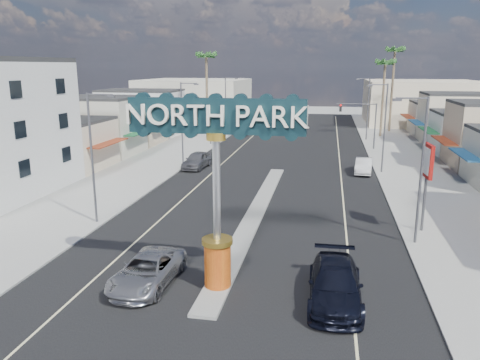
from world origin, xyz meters
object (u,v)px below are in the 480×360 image
at_px(car_parked_right, 364,166).
at_px(gateway_sign, 216,172).
at_px(car_parked_left, 197,160).
at_px(streetlight_r_far, 367,106).
at_px(streetlight_r_near, 419,164).
at_px(streetlight_l_near, 94,152).
at_px(streetlight_l_far, 227,104).
at_px(traffic_signal_right, 361,117).
at_px(streetlight_r_mid, 383,124).
at_px(palm_right_far, 395,55).
at_px(suv_left, 147,271).
at_px(streetlight_l_mid, 183,119).
at_px(palm_right_mid, 385,66).
at_px(suv_right, 335,284).
at_px(palm_left_far, 206,60).
at_px(bank_pylon_sign, 428,166).
at_px(traffic_signal_left, 223,114).

bearing_deg(car_parked_right, gateway_sign, -102.12).
bearing_deg(car_parked_left, streetlight_r_far, 55.70).
bearing_deg(streetlight_r_near, streetlight_l_near, 180.00).
bearing_deg(car_parked_right, streetlight_l_far, 136.10).
height_order(traffic_signal_right, car_parked_right, traffic_signal_right).
distance_m(streetlight_r_near, streetlight_r_mid, 20.00).
bearing_deg(palm_right_far, suv_left, -107.10).
xyz_separation_m(streetlight_l_mid, streetlight_r_near, (20.87, -20.00, 0.00)).
relative_size(palm_right_mid, palm_right_far, 0.86).
xyz_separation_m(streetlight_l_far, palm_right_mid, (23.43, 4.00, 5.54)).
xyz_separation_m(streetlight_r_mid, suv_right, (-4.77, -28.27, -4.20)).
xyz_separation_m(gateway_sign, car_parked_right, (8.77, 27.63, -5.16)).
relative_size(palm_left_far, suv_left, 2.39).
xyz_separation_m(streetlight_l_near, streetlight_l_mid, (0.00, 20.00, 0.00)).
height_order(traffic_signal_right, palm_right_mid, palm_right_mid).
xyz_separation_m(car_parked_left, car_parked_right, (17.41, 0.83, -0.12)).
height_order(gateway_sign, traffic_signal_right, gateway_sign).
relative_size(palm_right_mid, bank_pylon_sign, 2.09).
distance_m(traffic_signal_left, streetlight_l_near, 34.03).
distance_m(traffic_signal_right, palm_left_far, 24.09).
bearing_deg(streetlight_l_near, streetlight_l_mid, 90.00).
relative_size(streetlight_r_mid, bank_pylon_sign, 1.56).
height_order(palm_right_mid, car_parked_left, palm_right_mid).
bearing_deg(gateway_sign, streetlight_l_near, 142.45).
relative_size(gateway_sign, car_parked_right, 1.97).
distance_m(traffic_signal_right, streetlight_l_near, 39.26).
bearing_deg(palm_right_far, streetlight_r_mid, -98.12).
bearing_deg(streetlight_r_far, streetlight_l_mid, -133.48).
distance_m(streetlight_l_mid, streetlight_r_far, 30.32).
distance_m(streetlight_r_near, streetlight_r_far, 42.00).
xyz_separation_m(streetlight_l_near, palm_right_mid, (23.43, 46.00, 5.54)).
relative_size(streetlight_l_far, palm_right_mid, 0.74).
relative_size(streetlight_l_far, streetlight_r_far, 1.00).
distance_m(streetlight_l_mid, car_parked_left, 4.71).
distance_m(streetlight_r_near, car_parked_left, 27.09).
relative_size(gateway_sign, streetlight_r_mid, 1.02).
height_order(traffic_signal_left, car_parked_left, traffic_signal_left).
xyz_separation_m(streetlight_l_far, streetlight_r_mid, (20.87, -22.00, 0.00)).
height_order(streetlight_l_mid, streetlight_l_far, same).
height_order(suv_left, suv_right, suv_right).
bearing_deg(suv_left, palm_left_far, 103.75).
height_order(streetlight_l_near, car_parked_right, streetlight_l_near).
distance_m(streetlight_l_mid, palm_left_far, 21.16).
height_order(traffic_signal_right, suv_right, traffic_signal_right).
distance_m(streetlight_r_near, suv_right, 10.43).
distance_m(traffic_signal_right, suv_right, 42.55).
bearing_deg(streetlight_l_far, streetlight_l_near, -90.00).
bearing_deg(streetlight_r_mid, car_parked_left, -176.34).
bearing_deg(streetlight_l_near, streetlight_r_mid, 43.79).
bearing_deg(car_parked_left, streetlight_l_near, -90.34).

